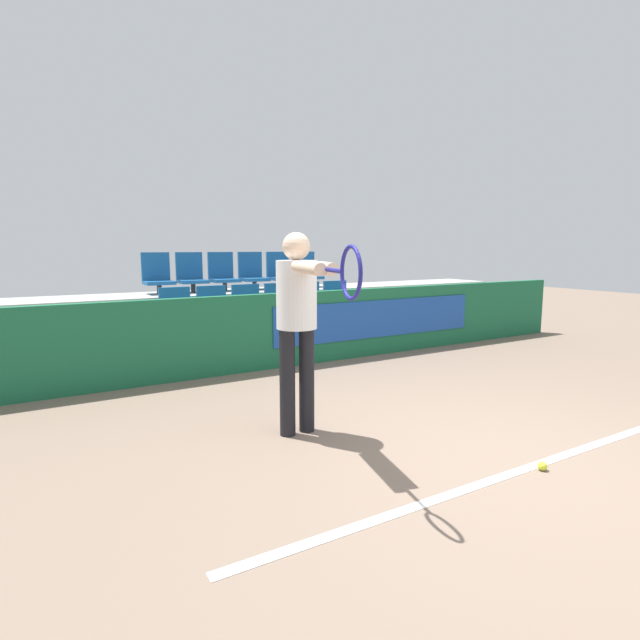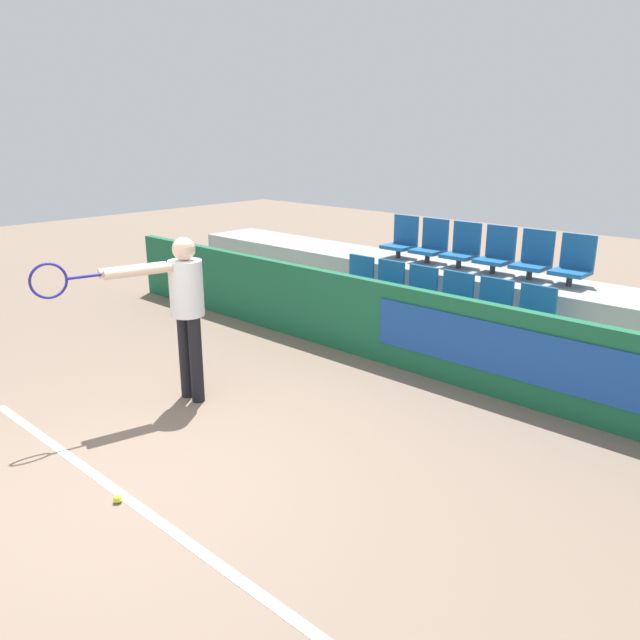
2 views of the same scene
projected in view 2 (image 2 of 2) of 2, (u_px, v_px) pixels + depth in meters
name	position (u px, v px, depth m)	size (l,w,h in m)	color
ground_plane	(129.00, 488.00, 4.85)	(30.00, 30.00, 0.00)	#7A6656
court_baseline	(119.00, 492.00, 4.78)	(4.56, 0.08, 0.01)	white
barrier_wall	(403.00, 328.00, 7.17)	(10.40, 0.14, 0.97)	#19603D
bleacher_tier_front	(428.00, 337.00, 7.68)	(10.00, 1.01, 0.44)	#9E9E99
bleacher_tier_middle	(471.00, 304.00, 8.33)	(10.00, 1.01, 0.89)	#9E9E99
stadium_chair_0	(357.00, 281.00, 8.44)	(0.41, 0.39, 0.60)	#333333
stadium_chair_1	(386.00, 287.00, 8.12)	(0.41, 0.39, 0.60)	#333333
stadium_chair_2	(418.00, 294.00, 7.79)	(0.41, 0.39, 0.60)	#333333
stadium_chair_3	(453.00, 301.00, 7.47)	(0.41, 0.39, 0.60)	#333333
stadium_chair_4	(491.00, 309.00, 7.14)	(0.41, 0.39, 0.60)	#333333
stadium_chair_5	(533.00, 317.00, 6.82)	(0.41, 0.39, 0.60)	#333333
stadium_chair_6	(402.00, 239.00, 9.02)	(0.41, 0.39, 0.60)	#333333
stadium_chair_7	(431.00, 244.00, 8.70)	(0.41, 0.39, 0.60)	#333333
stadium_chair_8	(463.00, 248.00, 8.37)	(0.41, 0.39, 0.60)	#333333
stadium_chair_9	(497.00, 253.00, 8.05)	(0.41, 0.39, 0.60)	#333333
stadium_chair_10	(534.00, 258.00, 7.72)	(0.41, 0.39, 0.60)	#333333
stadium_chair_11	(574.00, 263.00, 7.40)	(0.41, 0.39, 0.60)	#333333
tennis_player	(180.00, 302.00, 6.12)	(0.51, 1.54, 1.68)	black
tennis_ball	(118.00, 499.00, 4.65)	(0.07, 0.07, 0.07)	#CCDB33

